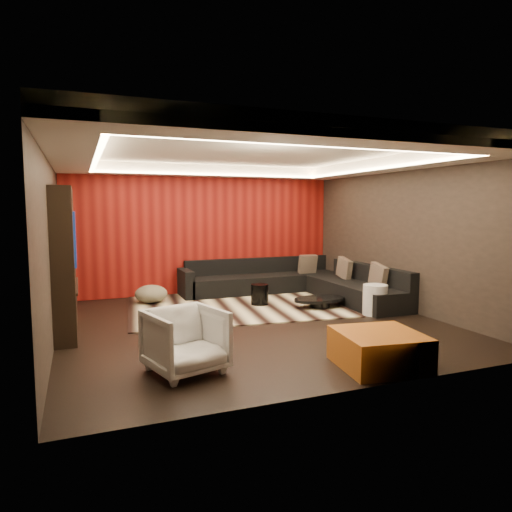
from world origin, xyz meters
name	(u,v)px	position (x,y,z in m)	size (l,w,h in m)	color
floor	(252,324)	(0.00, 0.00, -0.01)	(6.00, 6.00, 0.02)	black
ceiling	(252,151)	(0.00, 0.00, 2.81)	(6.00, 6.00, 0.02)	silver
wall_back	(204,231)	(0.00, 3.01, 1.40)	(6.00, 0.02, 2.80)	black
wall_left	(50,244)	(-3.01, 0.00, 1.40)	(0.02, 6.00, 2.80)	black
wall_right	(403,235)	(3.01, 0.00, 1.40)	(0.02, 6.00, 2.80)	black
red_feature_wall	(205,231)	(0.00, 2.97, 1.40)	(5.98, 0.05, 2.78)	#6B0C0A
soffit_back	(207,171)	(0.00, 2.70, 2.69)	(6.00, 0.60, 0.22)	silver
soffit_front	(344,132)	(0.00, -2.70, 2.69)	(6.00, 0.60, 0.22)	silver
soffit_left	(70,151)	(-2.70, 0.00, 2.69)	(0.60, 4.80, 0.22)	silver
soffit_right	(391,164)	(2.70, 0.00, 2.69)	(0.60, 4.80, 0.22)	silver
cove_back	(212,174)	(0.00, 2.36, 2.60)	(4.80, 0.08, 0.04)	#FFD899
cove_front	(327,145)	(0.00, -2.36, 2.60)	(4.80, 0.08, 0.04)	#FFD899
cove_left	(96,158)	(-2.36, 0.00, 2.60)	(0.08, 4.80, 0.04)	#FFD899
cove_right	(376,169)	(2.36, 0.00, 2.60)	(0.08, 4.80, 0.04)	#FFD899
tv_surround	(64,261)	(-2.85, 0.60, 1.10)	(0.30, 2.00, 2.20)	black
tv_screen	(75,237)	(-2.69, 0.60, 1.45)	(0.04, 1.30, 0.80)	black
tv_shelf	(77,286)	(-2.69, 0.60, 0.70)	(0.04, 1.60, 0.04)	black
rug	(235,306)	(0.15, 1.35, 0.01)	(4.00, 3.00, 0.02)	beige
coffee_table	(320,302)	(1.61, 0.61, 0.11)	(1.05, 1.05, 0.18)	black
drum_stool	(260,294)	(0.63, 1.24, 0.22)	(0.34, 0.34, 0.40)	black
striped_pouf	(151,294)	(-1.33, 2.20, 0.20)	(0.64, 0.64, 0.35)	beige
white_side_table	(375,300)	(2.26, -0.23, 0.27)	(0.43, 0.43, 0.54)	silver
orange_ottoman	(379,350)	(0.68, -2.50, 0.21)	(0.95, 0.95, 0.42)	#934A13
armchair	(186,341)	(-1.53, -1.84, 0.37)	(0.80, 0.82, 0.75)	silver
sectional_sofa	(296,284)	(1.73, 1.86, 0.26)	(3.65, 3.50, 0.75)	black
throw_pillows	(341,269)	(2.52, 1.33, 0.62)	(0.69, 2.43, 0.50)	tan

